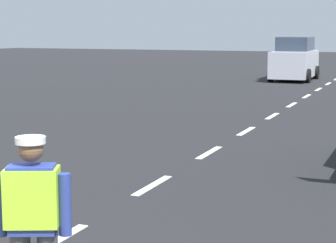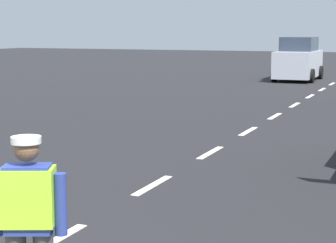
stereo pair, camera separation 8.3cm
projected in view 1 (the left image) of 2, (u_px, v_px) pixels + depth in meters
ground_plane at (308, 96)px, 24.41m from camera, size 96.00×96.00×0.00m
lane_center_line at (324, 86)px, 28.26m from camera, size 0.14×46.40×0.01m
road_worker at (36, 220)px, 5.44m from camera, size 0.68×0.56×1.67m
car_oncoming_third at (295, 60)px, 31.60m from camera, size 2.04×4.22×2.18m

